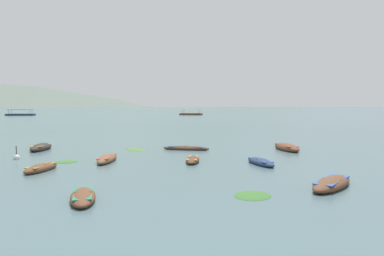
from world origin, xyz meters
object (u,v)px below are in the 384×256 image
at_px(rowboat_1, 186,148).
at_px(rowboat_8, 261,162).
at_px(rowboat_4, 83,197).
at_px(mooring_buoy, 16,158).
at_px(rowboat_2, 41,147).
at_px(rowboat_6, 107,159).
at_px(rowboat_7, 193,160).
at_px(rowboat_5, 41,168).
at_px(ferry_0, 191,114).
at_px(rowboat_3, 287,148).
at_px(rowboat_0, 332,184).
at_px(ferry_1, 20,114).

distance_m(rowboat_1, rowboat_8, 9.63).
bearing_deg(rowboat_4, mooring_buoy, 123.28).
xyz_separation_m(rowboat_2, rowboat_6, (7.21, -7.07, -0.04)).
relative_size(rowboat_6, rowboat_7, 1.27).
distance_m(rowboat_2, rowboat_5, 11.30).
bearing_deg(ferry_0, rowboat_4, -94.42).
distance_m(rowboat_4, mooring_buoy, 14.51).
bearing_deg(rowboat_1, rowboat_5, -132.32).
xyz_separation_m(rowboat_5, rowboat_7, (9.43, 3.01, -0.02)).
xyz_separation_m(rowboat_2, rowboat_8, (17.86, -8.87, -0.06)).
relative_size(rowboat_4, rowboat_5, 0.99).
relative_size(rowboat_4, ferry_0, 0.34).
bearing_deg(rowboat_4, rowboat_3, 50.04).
distance_m(rowboat_1, rowboat_5, 13.63).
relative_size(rowboat_0, ferry_0, 0.41).
distance_m(rowboat_1, ferry_0, 116.73).
distance_m(rowboat_2, ferry_1, 121.28).
height_order(rowboat_5, rowboat_7, rowboat_5).
relative_size(rowboat_7, mooring_buoy, 2.85).
distance_m(rowboat_2, ferry_0, 117.54).
distance_m(rowboat_2, rowboat_8, 19.95).
height_order(rowboat_2, ferry_1, ferry_1).
height_order(rowboat_4, ferry_0, ferry_0).
height_order(rowboat_7, mooring_buoy, mooring_buoy).
relative_size(rowboat_0, rowboat_3, 0.87).
bearing_deg(rowboat_4, rowboat_8, 42.37).
relative_size(rowboat_2, rowboat_4, 1.26).
distance_m(rowboat_1, rowboat_2, 13.05).
relative_size(rowboat_1, rowboat_4, 1.33).
height_order(rowboat_4, rowboat_6, rowboat_6).
height_order(rowboat_4, rowboat_8, rowboat_8).
height_order(rowboat_3, mooring_buoy, mooring_buoy).
distance_m(rowboat_2, rowboat_6, 10.10).
xyz_separation_m(rowboat_7, ferry_1, (-61.74, 118.78, 0.29)).
height_order(rowboat_4, ferry_1, ferry_1).
distance_m(rowboat_0, rowboat_4, 11.67).
bearing_deg(ferry_1, rowboat_1, -61.17).
distance_m(rowboat_2, mooring_buoy, 5.57).
distance_m(rowboat_4, rowboat_7, 11.32).
bearing_deg(rowboat_1, rowboat_7, -87.89).
relative_size(rowboat_3, ferry_0, 0.47).
relative_size(rowboat_6, mooring_buoy, 3.62).
bearing_deg(ferry_0, ferry_1, -175.83).
distance_m(rowboat_3, rowboat_6, 15.95).
xyz_separation_m(rowboat_7, ferry_0, (5.23, 123.67, 0.29)).
distance_m(rowboat_5, rowboat_7, 9.90).
xyz_separation_m(rowboat_2, ferry_0, (18.53, 116.06, 0.22)).
height_order(rowboat_1, ferry_0, ferry_0).
bearing_deg(ferry_0, rowboat_1, -92.70).
bearing_deg(mooring_buoy, rowboat_1, 21.41).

